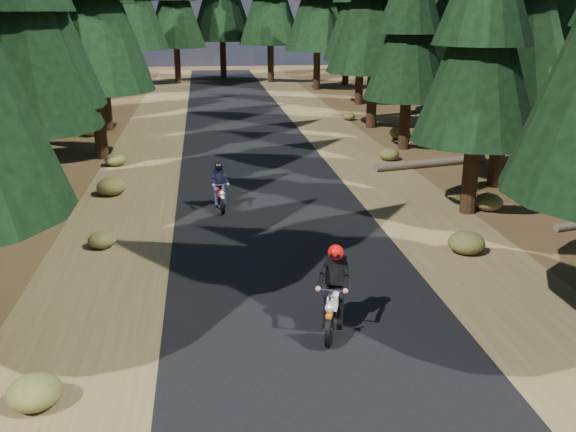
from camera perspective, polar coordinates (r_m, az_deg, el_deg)
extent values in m
plane|color=#4C311B|center=(15.16, 0.75, -5.69)|extent=(120.00, 120.00, 0.00)
cube|color=black|center=(19.80, -1.33, 0.07)|extent=(6.00, 100.00, 0.01)
cube|color=brown|center=(19.87, -14.64, -0.47)|extent=(3.20, 100.00, 0.01)
cube|color=brown|center=(20.78, 11.37, 0.58)|extent=(3.20, 100.00, 0.01)
cylinder|color=black|center=(20.87, -22.16, 7.23)|extent=(0.51, 0.51, 5.34)
cone|color=black|center=(20.59, -23.29, 16.37)|extent=(4.54, 4.54, 6.68)
cylinder|color=black|center=(20.30, 16.15, 6.38)|extent=(0.48, 0.48, 4.52)
cone|color=black|center=(19.96, 16.86, 14.34)|extent=(3.84, 3.84, 5.65)
cylinder|color=black|center=(21.66, -22.99, 8.94)|extent=(0.56, 0.56, 6.43)
cylinder|color=black|center=(23.73, 18.51, 9.37)|extent=(0.53, 0.53, 5.84)
cylinder|color=black|center=(27.63, 21.50, 10.77)|extent=(0.56, 0.56, 6.43)
cylinder|color=black|center=(28.16, -16.66, 10.63)|extent=(0.53, 0.53, 5.72)
cone|color=black|center=(27.97, -17.33, 17.89)|extent=(4.86, 4.86, 7.15)
cylinder|color=black|center=(29.48, 10.44, 10.18)|extent=(0.48, 0.48, 4.51)
cone|color=black|center=(29.25, 10.76, 15.66)|extent=(3.83, 3.83, 5.64)
cylinder|color=black|center=(31.69, -22.12, 11.40)|extent=(0.55, 0.55, 6.37)
cylinder|color=black|center=(33.13, 14.99, 12.41)|extent=(0.56, 0.56, 6.47)
cylinder|color=black|center=(35.01, -16.06, 11.90)|extent=(0.53, 0.53, 5.64)
cone|color=black|center=(34.86, -16.58, 17.66)|extent=(4.79, 4.79, 7.05)
cylinder|color=black|center=(34.80, 7.55, 12.55)|extent=(0.53, 0.53, 5.83)
cylinder|color=black|center=(38.15, -21.40, 11.68)|extent=(0.52, 0.52, 5.45)
cone|color=black|center=(38.00, -22.00, 16.77)|extent=(4.63, 4.63, 6.81)
cylinder|color=black|center=(40.42, 12.33, 12.16)|extent=(0.48, 0.48, 4.61)
cone|color=black|center=(40.25, 12.61, 16.25)|extent=(3.92, 3.92, 5.77)
cylinder|color=black|center=(41.82, -16.28, 11.92)|extent=(0.48, 0.48, 4.42)
cone|color=black|center=(41.66, -16.62, 15.69)|extent=(3.76, 3.76, 5.52)
cylinder|color=black|center=(43.53, 6.41, 13.60)|extent=(0.53, 0.53, 5.76)
cone|color=black|center=(43.41, 6.58, 18.34)|extent=(4.90, 4.90, 7.21)
cylinder|color=black|center=(47.67, -19.85, 12.43)|extent=(0.49, 0.49, 4.75)
cone|color=black|center=(47.53, -20.24, 15.98)|extent=(4.04, 4.04, 5.93)
cylinder|color=black|center=(48.35, 10.90, 13.75)|extent=(0.53, 0.53, 5.66)
cone|color=black|center=(48.24, 11.16, 17.94)|extent=(4.81, 4.81, 7.07)
cylinder|color=black|center=(42.60, 13.47, 13.30)|extent=(0.54, 0.54, 6.00)
cylinder|color=black|center=(36.17, 20.99, 11.57)|extent=(0.52, 0.52, 5.60)
cone|color=black|center=(36.02, 21.64, 17.09)|extent=(4.76, 4.76, 7.00)
cylinder|color=black|center=(51.07, -13.57, 14.21)|extent=(0.56, 0.56, 6.40)
cylinder|color=black|center=(51.63, 2.59, 14.48)|extent=(0.54, 0.54, 6.00)
cone|color=black|center=(51.54, 2.65, 18.64)|extent=(5.10, 5.10, 7.50)
cylinder|color=black|center=(54.40, -16.52, 14.39)|extent=(0.57, 0.57, 6.80)
cylinder|color=black|center=(55.15, 5.21, 14.85)|extent=(0.56, 0.56, 6.40)
cylinder|color=black|center=(56.86, -9.87, 14.56)|extent=(0.54, 0.54, 6.00)
cone|color=black|center=(56.78, -10.08, 18.33)|extent=(5.10, 5.10, 7.50)
cylinder|color=black|center=(57.13, -1.56, 15.02)|extent=(0.56, 0.56, 6.40)
cylinder|color=black|center=(59.84, -5.83, 15.26)|extent=(0.57, 0.57, 6.80)
cylinder|color=black|center=(51.04, -20.53, 13.14)|extent=(0.52, 0.52, 5.60)
cone|color=black|center=(50.94, -20.98, 17.05)|extent=(4.76, 4.76, 7.00)
cylinder|color=black|center=(52.05, 9.52, 14.29)|extent=(0.54, 0.54, 6.00)
cone|color=black|center=(51.97, 9.74, 18.41)|extent=(5.10, 5.10, 7.50)
cylinder|color=#4C4233|center=(26.59, 12.62, 4.63)|extent=(4.97, 1.44, 0.32)
ellipsoid|color=#474C1E|center=(27.03, -15.09, 4.86)|extent=(0.85, 0.85, 0.51)
ellipsoid|color=#474C1E|center=(21.20, 17.36, 1.20)|extent=(0.90, 0.90, 0.54)
ellipsoid|color=#474C1E|center=(22.73, -15.43, 2.55)|extent=(1.01, 1.01, 0.60)
ellipsoid|color=#474C1E|center=(37.29, 5.42, 8.80)|extent=(0.74, 0.74, 0.44)
ellipsoid|color=#474C1E|center=(11.32, -21.62, -14.37)|extent=(0.87, 0.87, 0.52)
ellipsoid|color=#474C1E|center=(17.77, -16.21, -2.04)|extent=(0.74, 0.74, 0.44)
ellipsoid|color=#474C1E|center=(33.84, -16.98, 7.33)|extent=(1.03, 1.03, 0.62)
ellipsoid|color=#474C1E|center=(27.40, 8.98, 5.43)|extent=(0.84, 0.84, 0.51)
ellipsoid|color=#474C1E|center=(17.31, 15.57, -2.29)|extent=(0.96, 0.96, 0.57)
ellipsoid|color=#474C1E|center=(32.09, 9.92, 7.30)|extent=(1.03, 1.03, 0.62)
cube|color=black|center=(12.45, 4.14, -5.29)|extent=(0.44, 0.35, 0.56)
sphere|color=red|center=(12.29, 4.18, -3.53)|extent=(0.40, 0.40, 0.31)
cube|color=black|center=(20.25, -6.12, 3.34)|extent=(0.35, 0.24, 0.48)
sphere|color=black|center=(20.16, -6.16, 4.31)|extent=(0.30, 0.30, 0.27)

